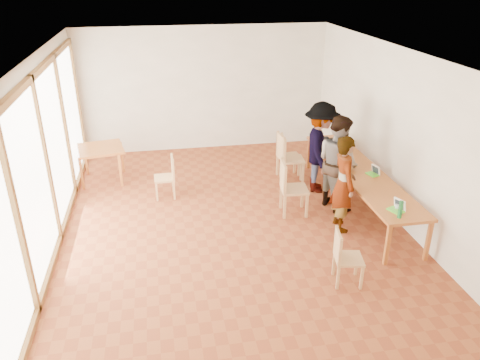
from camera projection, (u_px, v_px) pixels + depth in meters
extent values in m
plane|color=brown|center=(231.00, 224.00, 8.42)|extent=(8.00, 8.00, 0.00)
cube|color=#F0E6CF|center=(204.00, 89.00, 11.37)|extent=(6.00, 0.10, 3.00)
cube|color=#F0E6CF|center=(301.00, 300.00, 4.22)|extent=(6.00, 0.10, 3.00)
cube|color=#F0E6CF|center=(397.00, 136.00, 8.28)|extent=(0.10, 8.00, 3.00)
cube|color=white|center=(44.00, 158.00, 7.31)|extent=(0.10, 8.00, 3.00)
cube|color=white|center=(230.00, 53.00, 7.16)|extent=(6.00, 8.00, 0.04)
cube|color=#A85D25|center=(359.00, 171.00, 8.79)|extent=(0.80, 4.00, 0.05)
cube|color=#A85D25|center=(387.00, 245.00, 7.16)|extent=(0.06, 0.06, 0.70)
cube|color=#A85D25|center=(309.00, 154.00, 10.62)|extent=(0.06, 0.06, 0.70)
cube|color=#A85D25|center=(428.00, 241.00, 7.27)|extent=(0.06, 0.06, 0.70)
cube|color=#A85D25|center=(337.00, 152.00, 10.73)|extent=(0.06, 0.06, 0.70)
cube|color=#A85D25|center=(101.00, 149.00, 9.86)|extent=(0.90, 0.90, 0.05)
cube|color=#A85D25|center=(82.00, 174.00, 9.61)|extent=(0.05, 0.05, 0.70)
cube|color=#A85D25|center=(86.00, 159.00, 10.30)|extent=(0.05, 0.05, 0.70)
cube|color=#A85D25|center=(120.00, 171.00, 9.73)|extent=(0.05, 0.05, 0.70)
cube|color=#A85D25|center=(122.00, 157.00, 10.43)|extent=(0.05, 0.05, 0.70)
cube|color=tan|center=(349.00, 259.00, 6.73)|extent=(0.46, 0.46, 0.04)
cube|color=tan|center=(338.00, 246.00, 6.64)|extent=(0.11, 0.39, 0.41)
cube|color=tan|center=(294.00, 189.00, 8.62)|extent=(0.52, 0.52, 0.05)
cube|color=tan|center=(283.00, 176.00, 8.49)|extent=(0.09, 0.48, 0.50)
cube|color=tan|center=(290.00, 157.00, 10.07)|extent=(0.51, 0.51, 0.05)
cube|color=tan|center=(281.00, 146.00, 9.91)|extent=(0.08, 0.48, 0.50)
cube|color=tan|center=(292.00, 159.00, 9.97)|extent=(0.51, 0.51, 0.04)
cube|color=tan|center=(283.00, 148.00, 9.84)|extent=(0.08, 0.47, 0.49)
cube|color=tan|center=(164.00, 178.00, 9.28)|extent=(0.41, 0.41, 0.04)
cube|color=tan|center=(173.00, 167.00, 9.21)|extent=(0.05, 0.40, 0.42)
imported|color=gray|center=(344.00, 184.00, 7.97)|extent=(0.44, 0.64, 1.72)
imported|color=gray|center=(338.00, 162.00, 8.74)|extent=(0.89, 1.02, 1.81)
imported|color=gray|center=(320.00, 148.00, 9.35)|extent=(0.97, 1.33, 1.85)
cube|color=#56CB2A|center=(396.00, 210.00, 7.31)|extent=(0.24, 0.28, 0.02)
cube|color=white|center=(400.00, 204.00, 7.31)|extent=(0.14, 0.22, 0.19)
cube|color=#56CB2A|center=(372.00, 174.00, 8.57)|extent=(0.21, 0.25, 0.02)
cube|color=white|center=(376.00, 170.00, 8.57)|extent=(0.12, 0.21, 0.18)
cube|color=#56CB2A|center=(332.00, 146.00, 9.90)|extent=(0.29, 0.33, 0.03)
cube|color=white|center=(337.00, 142.00, 9.84)|extent=(0.17, 0.26, 0.23)
imported|color=gold|center=(346.00, 142.00, 10.01)|extent=(0.11, 0.11, 0.09)
cylinder|color=#1B672F|center=(400.00, 210.00, 7.06)|extent=(0.07, 0.07, 0.28)
cylinder|color=silver|center=(397.00, 207.00, 7.34)|extent=(0.07, 0.07, 0.09)
cylinder|color=white|center=(375.00, 168.00, 8.79)|extent=(0.08, 0.08, 0.06)
cube|color=#BF3A4C|center=(331.00, 149.00, 9.75)|extent=(0.05, 0.10, 0.01)
cube|color=black|center=(326.00, 140.00, 10.13)|extent=(0.16, 0.26, 0.09)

